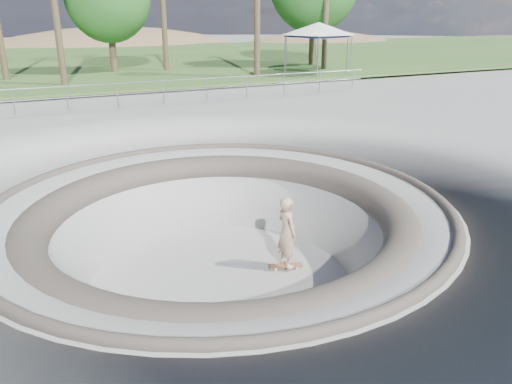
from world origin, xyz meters
TOP-DOWN VIEW (x-y plane):
  - ground at (0.00, 0.00)m, footprint 180.00×180.00m
  - skate_bowl at (0.00, 0.00)m, footprint 14.00×14.00m
  - grass_strip at (0.00, 34.00)m, footprint 180.00×36.00m
  - distant_hills at (3.78, 57.17)m, footprint 103.20×45.00m
  - safety_railing at (0.00, 12.00)m, footprint 25.00×0.06m
  - skateboard at (1.64, -0.18)m, footprint 0.83×0.47m
  - skater at (1.64, -0.18)m, footprint 0.46×0.67m
  - canopy_white at (13.53, 18.00)m, footprint 6.00×6.00m
  - canopy_blue at (13.73, 18.48)m, footprint 5.60×5.60m

SIDE VIEW (x-z plane):
  - distant_hills at x=3.78m, z-range -21.32..7.28m
  - skateboard at x=1.64m, z-range -1.88..-1.79m
  - skate_bowl at x=0.00m, z-range -3.88..0.22m
  - skater at x=1.64m, z-range -1.82..-0.06m
  - ground at x=0.00m, z-range 0.00..0.00m
  - grass_strip at x=0.00m, z-range 0.16..0.28m
  - safety_railing at x=0.00m, z-range 0.18..1.20m
  - canopy_blue at x=13.73m, z-range 1.38..4.32m
  - canopy_white at x=13.53m, z-range 1.45..4.57m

